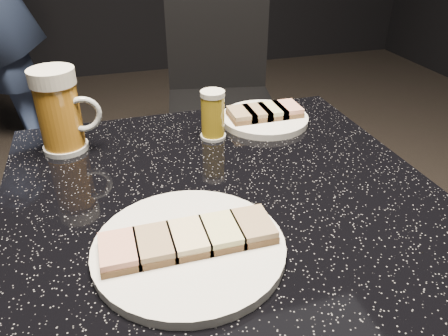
{
  "coord_description": "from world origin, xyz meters",
  "views": [
    {
      "loc": [
        -0.17,
        -0.56,
        1.15
      ],
      "look_at": [
        0.0,
        0.0,
        0.8
      ],
      "focal_mm": 35.0,
      "sensor_mm": 36.0,
      "label": 1
    }
  ],
  "objects": [
    {
      "name": "plate_small",
      "position": [
        0.16,
        0.25,
        0.76
      ],
      "size": [
        0.19,
        0.19,
        0.01
      ],
      "primitive_type": "cylinder",
      "color": "white",
      "rests_on": "table"
    },
    {
      "name": "chair",
      "position": [
        0.31,
        1.1,
        0.5
      ],
      "size": [
        0.5,
        0.5,
        0.88
      ],
      "color": "black",
      "rests_on": "floor"
    },
    {
      "name": "table",
      "position": [
        0.0,
        0.0,
        0.51
      ],
      "size": [
        0.7,
        0.7,
        0.75
      ],
      "color": "black",
      "rests_on": "floor"
    },
    {
      "name": "beer_tumbler",
      "position": [
        0.04,
        0.2,
        0.8
      ],
      "size": [
        0.05,
        0.05,
        0.1
      ],
      "color": "silver",
      "rests_on": "table"
    },
    {
      "name": "canapes_on_plate_small",
      "position": [
        0.16,
        0.25,
        0.77
      ],
      "size": [
        0.16,
        0.07,
        0.02
      ],
      "color": "#4C3521",
      "rests_on": "plate_small"
    },
    {
      "name": "plate_large",
      "position": [
        -0.08,
        -0.12,
        0.76
      ],
      "size": [
        0.26,
        0.26,
        0.01
      ],
      "primitive_type": "cylinder",
      "color": "white",
      "rests_on": "table"
    },
    {
      "name": "canapes_on_plate_large",
      "position": [
        -0.08,
        -0.12,
        0.77
      ],
      "size": [
        0.23,
        0.07,
        0.02
      ],
      "color": "#4C3521",
      "rests_on": "plate_large"
    },
    {
      "name": "beer_mug",
      "position": [
        -0.24,
        0.24,
        0.83
      ],
      "size": [
        0.12,
        0.08,
        0.16
      ],
      "color": "silver",
      "rests_on": "table"
    }
  ]
}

